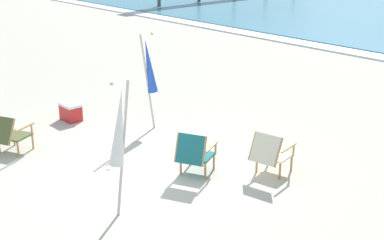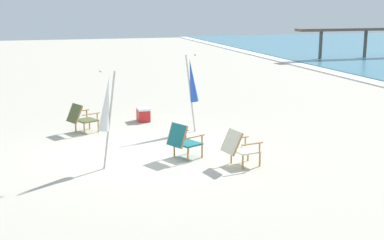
{
  "view_description": "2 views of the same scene",
  "coord_description": "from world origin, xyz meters",
  "px_view_note": "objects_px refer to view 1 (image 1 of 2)",
  "views": [
    {
      "loc": [
        7.06,
        -5.05,
        4.09
      ],
      "look_at": [
        -0.39,
        1.65,
        0.55
      ],
      "focal_mm": 50.0,
      "sensor_mm": 36.0,
      "label": 1
    },
    {
      "loc": [
        11.89,
        -2.27,
        3.46
      ],
      "look_at": [
        -0.26,
        1.23,
        0.66
      ],
      "focal_mm": 50.0,
      "sensor_mm": 36.0,
      "label": 2
    }
  ],
  "objects_px": {
    "beach_chair_front_left": "(270,153)",
    "cooler_box": "(71,112)",
    "beach_chair_far_center": "(9,133)",
    "beach_chair_mid_center": "(194,153)",
    "umbrella_furled_blue": "(149,67)",
    "umbrella_furled_white": "(119,129)"
  },
  "relations": [
    {
      "from": "umbrella_furled_white",
      "to": "cooler_box",
      "type": "xyz_separation_m",
      "value": [
        -4.34,
        1.59,
        -1.18
      ]
    },
    {
      "from": "umbrella_furled_white",
      "to": "beach_chair_front_left",
      "type": "bearing_deg",
      "value": 77.36
    },
    {
      "from": "beach_chair_far_center",
      "to": "beach_chair_front_left",
      "type": "bearing_deg",
      "value": 37.09
    },
    {
      "from": "umbrella_furled_blue",
      "to": "beach_chair_mid_center",
      "type": "bearing_deg",
      "value": -20.42
    },
    {
      "from": "beach_chair_front_left",
      "to": "umbrella_furled_blue",
      "type": "distance_m",
      "value": 3.45
    },
    {
      "from": "beach_chair_far_center",
      "to": "umbrella_furled_white",
      "type": "xyz_separation_m",
      "value": [
        3.38,
        0.29,
        0.95
      ]
    },
    {
      "from": "cooler_box",
      "to": "beach_chair_front_left",
      "type": "bearing_deg",
      "value": 12.91
    },
    {
      "from": "umbrella_furled_white",
      "to": "cooler_box",
      "type": "distance_m",
      "value": 4.77
    },
    {
      "from": "beach_chair_far_center",
      "to": "umbrella_furled_blue",
      "type": "distance_m",
      "value": 3.14
    },
    {
      "from": "beach_chair_front_left",
      "to": "umbrella_furled_blue",
      "type": "xyz_separation_m",
      "value": [
        -3.31,
        -0.11,
        0.96
      ]
    },
    {
      "from": "beach_chair_front_left",
      "to": "beach_chair_far_center",
      "type": "bearing_deg",
      "value": -142.91
    },
    {
      "from": "cooler_box",
      "to": "umbrella_furled_blue",
      "type": "bearing_deg",
      "value": 32.14
    },
    {
      "from": "beach_chair_mid_center",
      "to": "beach_chair_far_center",
      "type": "xyz_separation_m",
      "value": [
        -3.11,
        -2.0,
        -0.01
      ]
    },
    {
      "from": "beach_chair_front_left",
      "to": "beach_chair_mid_center",
      "type": "bearing_deg",
      "value": -130.89
    },
    {
      "from": "beach_chair_front_left",
      "to": "beach_chair_mid_center",
      "type": "height_order",
      "value": "beach_chair_mid_center"
    },
    {
      "from": "beach_chair_far_center",
      "to": "umbrella_furled_white",
      "type": "height_order",
      "value": "umbrella_furled_white"
    },
    {
      "from": "beach_chair_front_left",
      "to": "umbrella_furled_white",
      "type": "height_order",
      "value": "umbrella_furled_white"
    },
    {
      "from": "beach_chair_front_left",
      "to": "umbrella_furled_blue",
      "type": "bearing_deg",
      "value": -178.18
    },
    {
      "from": "umbrella_furled_white",
      "to": "umbrella_furled_blue",
      "type": "bearing_deg",
      "value": 135.83
    },
    {
      "from": "beach_chair_front_left",
      "to": "umbrella_furled_blue",
      "type": "height_order",
      "value": "umbrella_furled_blue"
    },
    {
      "from": "beach_chair_front_left",
      "to": "cooler_box",
      "type": "xyz_separation_m",
      "value": [
        -4.95,
        -1.14,
        -0.23
      ]
    },
    {
      "from": "beach_chair_front_left",
      "to": "cooler_box",
      "type": "distance_m",
      "value": 5.08
    }
  ]
}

